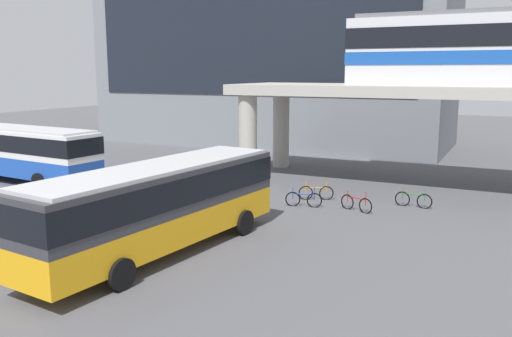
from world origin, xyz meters
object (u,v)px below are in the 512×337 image
at_px(bus_secondary, 21,148).
at_px(bicycle_blue, 304,199).
at_px(bicycle_orange, 316,193).
at_px(bicycle_green, 413,200).
at_px(bus_main, 159,200).
at_px(station_building, 274,48).
at_px(bicycle_red, 356,203).

distance_m(bus_secondary, bicycle_blue, 17.35).
bearing_deg(bicycle_orange, bicycle_green, 7.29).
relative_size(bus_main, bus_secondary, 1.00).
distance_m(station_building, bus_main, 31.88).
bearing_deg(station_building, bus_main, -73.25).
distance_m(bus_main, bicycle_red, 10.21).
distance_m(bus_secondary, bicycle_orange, 17.63).
xyz_separation_m(station_building, bus_main, (8.99, -29.88, -6.53)).
height_order(bus_main, bicycle_green, bus_main).
height_order(station_building, bus_secondary, station_building).
height_order(bicycle_orange, bicycle_green, same).
bearing_deg(bicycle_blue, bicycle_red, 7.48).
xyz_separation_m(bus_main, bicycle_orange, (2.21, 10.25, -1.63)).
bearing_deg(bicycle_red, bicycle_green, 40.30).
bearing_deg(bicycle_red, bicycle_blue, -172.52).
relative_size(bicycle_blue, bicycle_green, 0.98).
bearing_deg(bicycle_orange, bus_secondary, -169.36).
bearing_deg(bicycle_green, bicycle_red, -139.70).
relative_size(station_building, bicycle_orange, 18.35).
relative_size(station_building, bus_secondary, 2.73).
relative_size(bicycle_blue, bicycle_red, 1.04).
distance_m(bicycle_orange, bicycle_green, 4.77).
bearing_deg(bus_main, bicycle_blue, 75.91).
relative_size(station_building, bus_main, 2.72).
xyz_separation_m(bus_secondary, bicycle_green, (21.98, 3.85, -1.63)).
bearing_deg(bicycle_blue, bicycle_green, 25.25).
bearing_deg(bus_secondary, bicycle_orange, 10.64).
xyz_separation_m(bus_main, bicycle_green, (6.94, 10.86, -1.63)).
bearing_deg(bicycle_green, bus_secondary, -170.07).
height_order(station_building, bicycle_green, station_building).
bearing_deg(bicycle_green, bus_main, -122.59).
xyz_separation_m(bicycle_orange, bicycle_red, (2.46, -1.32, 0.00)).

